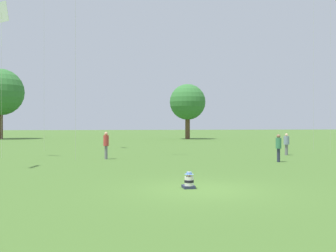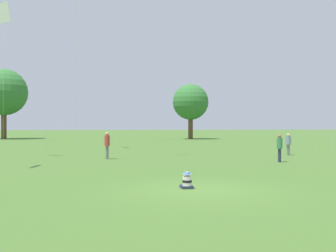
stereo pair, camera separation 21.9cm
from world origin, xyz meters
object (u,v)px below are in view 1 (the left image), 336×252
(person_standing_0, at_px, (106,143))
(distant_tree_1, at_px, (188,102))
(person_standing_2, at_px, (279,145))
(distant_tree_0, at_px, (0,92))
(seated_toddler, at_px, (189,182))
(kite_7, at_px, (1,15))
(person_standing_1, at_px, (286,142))

(person_standing_0, height_order, distant_tree_1, distant_tree_1)
(person_standing_2, relative_size, distant_tree_0, 0.15)
(seated_toddler, bearing_deg, person_standing_2, 47.05)
(kite_7, bearing_deg, person_standing_2, -112.75)
(seated_toddler, xyz_separation_m, distant_tree_0, (-18.59, 49.75, 6.89))
(kite_7, bearing_deg, distant_tree_0, 9.81)
(distant_tree_0, height_order, distant_tree_1, distant_tree_0)
(person_standing_1, height_order, distant_tree_1, distant_tree_1)
(person_standing_0, xyz_separation_m, person_standing_2, (10.00, -3.56, -0.07))
(person_standing_2, xyz_separation_m, distant_tree_0, (-25.81, 41.26, 6.15))
(person_standing_0, height_order, kite_7, kite_7)
(person_standing_1, xyz_separation_m, kite_7, (-19.67, 0.76, 8.51))
(kite_7, distance_m, distant_tree_1, 36.85)
(person_standing_2, xyz_separation_m, distant_tree_1, (2.37, 36.82, 4.63))
(distant_tree_0, bearing_deg, person_standing_0, -67.25)
(person_standing_2, bearing_deg, distant_tree_0, -26.22)
(seated_toddler, distance_m, person_standing_0, 12.39)
(distant_tree_0, bearing_deg, distant_tree_1, -8.96)
(person_standing_0, relative_size, person_standing_1, 1.11)
(person_standing_0, height_order, distant_tree_0, distant_tree_0)
(person_standing_1, height_order, distant_tree_0, distant_tree_0)
(kite_7, xyz_separation_m, distant_tree_0, (-8.99, 35.67, -2.30))
(seated_toddler, distance_m, kite_7, 19.36)
(person_standing_1, height_order, person_standing_2, person_standing_2)
(kite_7, height_order, distant_tree_0, distant_tree_0)
(seated_toddler, height_order, person_standing_0, person_standing_0)
(person_standing_0, xyz_separation_m, kite_7, (-6.82, 2.04, 8.39))
(person_standing_1, bearing_deg, seated_toddler, 39.12)
(distant_tree_0, bearing_deg, person_standing_1, -51.81)
(distant_tree_0, bearing_deg, kite_7, -75.85)
(person_standing_2, xyz_separation_m, kite_7, (-16.82, 5.60, 8.45))
(seated_toddler, xyz_separation_m, person_standing_2, (7.22, 8.49, 0.74))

